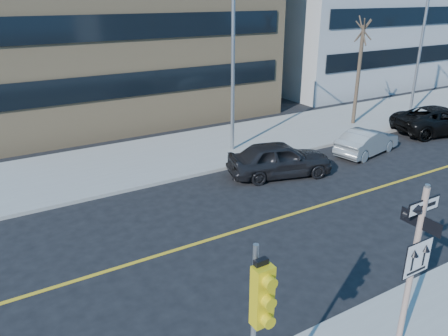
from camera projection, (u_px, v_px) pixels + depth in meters
ground at (320, 293)px, 11.92m from camera, size 120.00×120.00×0.00m
far_sidewalk at (397, 111)px, 30.02m from camera, size 66.00×6.00×0.15m
sign_pole at (413, 263)px, 9.01m from camera, size 0.92×0.92×4.06m
traffic_signal at (260, 311)px, 6.77m from camera, size 0.32×0.45×4.00m
parked_car_a at (280, 159)px, 19.36m from camera, size 3.06×4.97×1.58m
parked_car_b at (367, 142)px, 22.06m from camera, size 2.11×4.15×1.30m
parked_car_c at (441, 120)px, 25.35m from camera, size 4.00×6.13×1.57m
streetlight_a at (236, 59)px, 20.63m from camera, size 0.55×2.25×8.00m
streetlight_b at (425, 43)px, 27.29m from camera, size 0.55×2.25×8.00m
street_tree_west at (363, 33)px, 25.06m from camera, size 1.80×1.80×6.35m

